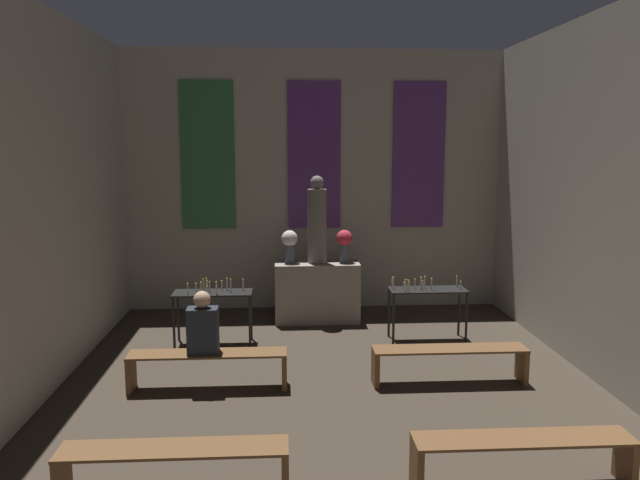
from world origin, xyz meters
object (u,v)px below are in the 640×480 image
object	(u,v)px
statue	(317,223)
pew_back_right	(449,358)
flower_vase_right	(344,242)
pew_back_left	(208,363)
candle_rack_left	(213,299)
person_seated	(203,326)
flower_vase_left	(290,243)
candle_rack_right	(427,296)
pew_third_left	(174,461)
altar	(317,292)
pew_third_right	(523,451)

from	to	relation	value
statue	pew_back_right	size ratio (longest dim) A/B	0.76
flower_vase_right	pew_back_left	bearing A→B (deg)	-123.98
statue	flower_vase_right	size ratio (longest dim) A/B	2.65
flower_vase_right	candle_rack_left	bearing A→B (deg)	-150.95
candle_rack_left	person_seated	bearing A→B (deg)	-87.64
flower_vase_left	flower_vase_right	size ratio (longest dim) A/B	1.00
candle_rack_left	person_seated	world-z (taller)	person_seated
flower_vase_right	pew_back_left	xyz separation A→B (m)	(-1.91, -2.83, -0.99)
candle_rack_left	candle_rack_right	distance (m)	3.15
candle_rack_left	pew_back_left	size ratio (longest dim) A/B	0.61
statue	flower_vase_left	size ratio (longest dim) A/B	2.65
candle_rack_left	pew_third_left	bearing A→B (deg)	-88.33
statue	pew_back_left	xyz separation A→B (m)	(-1.46, -2.83, -1.32)
pew_third_left	pew_back_left	bearing A→B (deg)	90.00
candle_rack_left	pew_back_right	distance (m)	3.50
statue	candle_rack_left	world-z (taller)	statue
altar	candle_rack_left	xyz separation A→B (m)	(-1.58, -1.13, 0.18)
pew_third_left	flower_vase_right	bearing A→B (deg)	69.76
pew_back_left	person_seated	xyz separation A→B (m)	(-0.05, -0.00, 0.45)
candle_rack_left	flower_vase_right	bearing A→B (deg)	29.05
pew_back_left	pew_back_right	size ratio (longest dim) A/B	1.00
pew_third_left	altar	bearing A→B (deg)	74.24
pew_back_right	candle_rack_right	bearing A→B (deg)	86.32
statue	pew_third_right	world-z (taller)	statue
pew_third_right	flower_vase_left	bearing A→B (deg)	110.24
flower_vase_right	statue	bearing A→B (deg)	-180.00
flower_vase_right	candle_rack_right	world-z (taller)	flower_vase_right
flower_vase_left	pew_back_left	xyz separation A→B (m)	(-1.01, -2.83, -0.99)
pew_back_left	person_seated	bearing A→B (deg)	-180.00
candle_rack_left	pew_back_right	bearing A→B (deg)	-29.30
pew_third_right	altar	bearing A→B (deg)	105.76
candle_rack_left	person_seated	size ratio (longest dim) A/B	1.52
statue	flower_vase_right	xyz separation A→B (m)	(0.45, 0.00, -0.33)
altar	flower_vase_right	bearing A→B (deg)	0.00
pew_third_right	candle_rack_right	bearing A→B (deg)	88.45
pew_back_left	person_seated	size ratio (longest dim) A/B	2.50
flower_vase_left	pew_back_left	size ratio (longest dim) A/B	0.29
statue	flower_vase_left	bearing A→B (deg)	180.00
pew_back_right	person_seated	distance (m)	3.01
altar	pew_back_right	bearing A→B (deg)	-62.71
pew_third_left	pew_back_left	world-z (taller)	same
pew_third_left	statue	bearing A→B (deg)	74.24
flower_vase_left	pew_third_left	bearing A→B (deg)	-101.07
pew_third_left	person_seated	xyz separation A→B (m)	(-0.05, 2.35, 0.45)
pew_third_left	pew_third_right	bearing A→B (deg)	0.00
candle_rack_left	pew_third_left	size ratio (longest dim) A/B	0.61
flower_vase_right	candle_rack_left	xyz separation A→B (m)	(-2.03, -1.13, -0.64)
candle_rack_right	pew_back_right	size ratio (longest dim) A/B	0.61
statue	candle_rack_left	distance (m)	2.17
flower_vase_left	candle_rack_right	size ratio (longest dim) A/B	0.47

